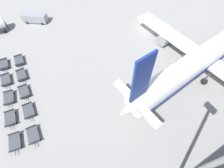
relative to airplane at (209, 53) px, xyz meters
The scene contains 13 objects.
ground_plane 14.97m from the airplane, behind, with size 500.00×500.00×0.00m, color gray.
airplane is the anchor object (origin of this frame).
service_van 37.90m from the airplane, 142.46° to the right, with size 4.86×5.56×2.05m.
baggage_dolly_row_near_col_a 37.87m from the airplane, 120.74° to the right, with size 3.36×1.89×0.92m.
baggage_dolly_row_near_col_b 36.38m from the airplane, 114.93° to the right, with size 3.35×1.85×0.92m.
baggage_dolly_row_near_col_c 35.20m from the airplane, 108.61° to the right, with size 3.38×1.99×0.92m.
baggage_dolly_row_near_col_d 34.76m from the airplane, 102.18° to the right, with size 3.37×1.96×0.92m.
baggage_dolly_row_near_col_e 34.39m from the airplane, 95.44° to the right, with size 3.38×1.99×0.92m.
baggage_dolly_row_mid_a_col_a 35.25m from the airplane, 122.39° to the right, with size 3.35×1.87×0.92m.
baggage_dolly_row_mid_a_col_b 33.81m from the airplane, 116.32° to the right, with size 3.33×1.80×0.92m.
baggage_dolly_row_mid_a_col_c 32.82m from the airplane, 109.82° to the right, with size 3.33×1.80×0.92m.
baggage_dolly_row_mid_a_col_d 32.01m from the airplane, 102.90° to the right, with size 3.34×1.84×0.92m.
baggage_dolly_row_mid_a_col_e 31.85m from the airplane, 95.27° to the right, with size 3.34×1.84×0.92m.
Camera 1 is at (24.78, -24.35, 25.51)m, focal length 28.00 mm.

